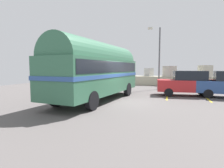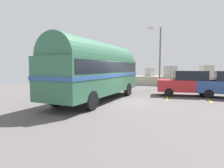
{
  "view_description": "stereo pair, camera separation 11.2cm",
  "coord_description": "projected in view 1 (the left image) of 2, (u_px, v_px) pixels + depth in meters",
  "views": [
    {
      "loc": [
        2.65,
        -10.8,
        2.09
      ],
      "look_at": [
        -1.0,
        0.89,
        1.01
      ],
      "focal_mm": 29.41,
      "sensor_mm": 36.0,
      "label": 1
    },
    {
      "loc": [
        2.76,
        -10.77,
        2.09
      ],
      "look_at": [
        -1.0,
        0.89,
        1.01
      ],
      "focal_mm": 29.41,
      "sensor_mm": 36.0,
      "label": 2
    }
  ],
  "objects": [
    {
      "name": "vintage_coach",
      "position": [
        98.0,
        69.0,
        11.6
      ],
      "size": [
        3.45,
        8.81,
        3.7
      ],
      "rotation": [
        0.0,
        0.0,
        -0.12
      ],
      "color": "black",
      "rests_on": "ground"
    },
    {
      "name": "ground",
      "position": [
        123.0,
        102.0,
        11.24
      ],
      "size": [
        32.0,
        26.0,
        0.02
      ],
      "color": "#585251"
    },
    {
      "name": "lamp_post",
      "position": [
        158.0,
        55.0,
        17.47
      ],
      "size": [
        1.15,
        0.52,
        5.9
      ],
      "color": "#5B5B60",
      "rests_on": "ground"
    },
    {
      "name": "parked_car_nearest",
      "position": [
        187.0,
        83.0,
        13.6
      ],
      "size": [
        4.23,
        2.06,
        1.86
      ],
      "rotation": [
        0.0,
        0.0,
        1.66
      ],
      "color": "black",
      "rests_on": "ground"
    },
    {
      "name": "breakwater",
      "position": [
        149.0,
        79.0,
        22.32
      ],
      "size": [
        31.36,
        2.44,
        2.42
      ],
      "color": "#B9B499",
      "rests_on": "ground"
    }
  ]
}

